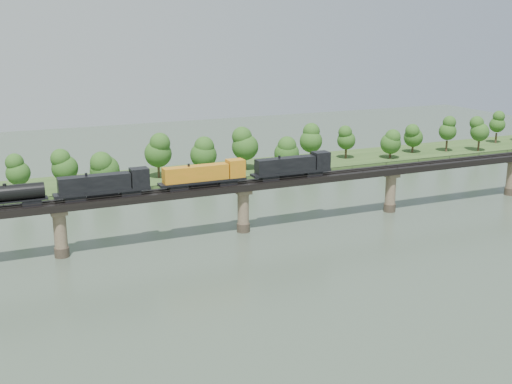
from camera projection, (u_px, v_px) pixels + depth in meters
name	position (u px, v px, depth m)	size (l,w,h in m)	color
ground	(306.00, 278.00, 119.52)	(400.00, 400.00, 0.00)	#354436
far_bank	(173.00, 177.00, 194.46)	(300.00, 24.00, 1.60)	#2C481C
bridge	(243.00, 209.00, 144.65)	(236.00, 30.00, 11.50)	#473A2D
bridge_superstructure	(243.00, 181.00, 143.03)	(220.00, 4.90, 0.75)	black
far_treeline	(149.00, 156.00, 185.24)	(289.06, 17.54, 13.60)	#382619
freight_train	(171.00, 178.00, 135.98)	(79.02, 3.08, 5.44)	black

